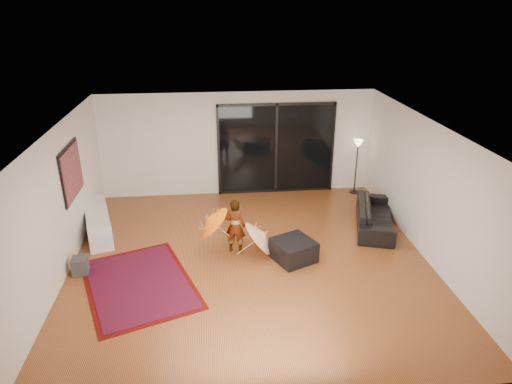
{
  "coord_description": "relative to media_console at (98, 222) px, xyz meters",
  "views": [
    {
      "loc": [
        -0.7,
        -7.8,
        4.83
      ],
      "look_at": [
        0.2,
        0.89,
        1.1
      ],
      "focal_mm": 32.0,
      "sensor_mm": 36.0,
      "label": 1
    }
  ],
  "objects": [
    {
      "name": "parasol_white",
      "position": [
        3.58,
        -1.27,
        0.24
      ],
      "size": [
        0.65,
        0.8,
        0.92
      ],
      "rotation": [
        0.0,
        0.9,
        0.0
      ],
      "color": "silver",
      "rests_on": "floor"
    },
    {
      "name": "wall_left",
      "position": [
        -0.25,
        -1.52,
        1.09
      ],
      "size": [
        0.0,
        7.0,
        7.0
      ],
      "primitive_type": "plane",
      "rotation": [
        1.57,
        0.0,
        1.57
      ],
      "color": "silver",
      "rests_on": "floor"
    },
    {
      "name": "ottoman",
      "position": [
        4.11,
        -1.56,
        -0.05
      ],
      "size": [
        0.97,
        0.97,
        0.42
      ],
      "primitive_type": "cube",
      "rotation": [
        0.0,
        0.0,
        0.43
      ],
      "color": "black",
      "rests_on": "floor"
    },
    {
      "name": "painting",
      "position": [
        -0.21,
        -0.52,
        1.39
      ],
      "size": [
        0.04,
        1.28,
        1.08
      ],
      "color": "black",
      "rests_on": "wall_left"
    },
    {
      "name": "persian_rug",
      "position": [
        1.14,
        -2.12,
        -0.25
      ],
      "size": [
        2.55,
        2.97,
        0.02
      ],
      "rotation": [
        0.0,
        0.0,
        0.35
      ],
      "color": "#520807",
      "rests_on": "floor"
    },
    {
      "name": "sliding_door",
      "position": [
        4.25,
        1.95,
        0.94
      ],
      "size": [
        3.06,
        0.07,
        2.4
      ],
      "color": "black",
      "rests_on": "wall_back"
    },
    {
      "name": "floor",
      "position": [
        3.25,
        -1.52,
        -0.26
      ],
      "size": [
        7.0,
        7.0,
        0.0
      ],
      "primitive_type": "plane",
      "color": "#9B532A",
      "rests_on": "ground"
    },
    {
      "name": "wall_right",
      "position": [
        6.75,
        -1.52,
        1.09
      ],
      "size": [
        0.0,
        7.0,
        7.0
      ],
      "primitive_type": "plane",
      "rotation": [
        1.57,
        0.0,
        -1.57
      ],
      "color": "silver",
      "rests_on": "floor"
    },
    {
      "name": "wall_back",
      "position": [
        3.25,
        1.98,
        1.09
      ],
      "size": [
        7.0,
        0.0,
        7.0
      ],
      "primitive_type": "plane",
      "rotation": [
        1.57,
        0.0,
        0.0
      ],
      "color": "silver",
      "rests_on": "floor"
    },
    {
      "name": "parasol_orange",
      "position": [
        2.43,
        -1.17,
        0.47
      ],
      "size": [
        0.68,
        0.78,
        0.86
      ],
      "rotation": [
        0.0,
        -0.77,
        0.0
      ],
      "color": "orange",
      "rests_on": "child"
    },
    {
      "name": "speaker",
      "position": [
        0.0,
        -1.63,
        -0.1
      ],
      "size": [
        0.32,
        0.32,
        0.33
      ],
      "primitive_type": "cube",
      "rotation": [
        0.0,
        0.0,
        0.11
      ],
      "color": "#424244",
      "rests_on": "floor"
    },
    {
      "name": "ceiling",
      "position": [
        3.25,
        -1.52,
        2.44
      ],
      "size": [
        7.0,
        7.0,
        0.0
      ],
      "primitive_type": "plane",
      "rotation": [
        3.14,
        0.0,
        0.0
      ],
      "color": "white",
      "rests_on": "wall_back"
    },
    {
      "name": "wall_front",
      "position": [
        3.25,
        -5.02,
        1.09
      ],
      "size": [
        7.0,
        0.0,
        7.0
      ],
      "primitive_type": "plane",
      "rotation": [
        -1.57,
        0.0,
        0.0
      ],
      "color": "silver",
      "rests_on": "floor"
    },
    {
      "name": "media_console",
      "position": [
        0.0,
        0.0,
        0.0
      ],
      "size": [
        0.96,
        1.93,
        0.52
      ],
      "primitive_type": "cube",
      "rotation": [
        0.0,
        0.0,
        0.27
      ],
      "color": "white",
      "rests_on": "floor"
    },
    {
      "name": "child",
      "position": [
        2.98,
        -1.12,
        0.32
      ],
      "size": [
        0.48,
        0.37,
        1.16
      ],
      "primitive_type": "imported",
      "rotation": [
        0.0,
        0.0,
        2.9
      ],
      "color": "#999999",
      "rests_on": "floor"
    },
    {
      "name": "floor_lamp",
      "position": [
        6.35,
        1.66,
        0.89
      ],
      "size": [
        0.25,
        0.25,
        1.46
      ],
      "color": "black",
      "rests_on": "floor"
    },
    {
      "name": "sofa",
      "position": [
        6.2,
        -0.35,
        0.03
      ],
      "size": [
        1.32,
        2.13,
        0.58
      ],
      "primitive_type": "imported",
      "rotation": [
        0.0,
        0.0,
        1.28
      ],
      "color": "black",
      "rests_on": "floor"
    }
  ]
}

